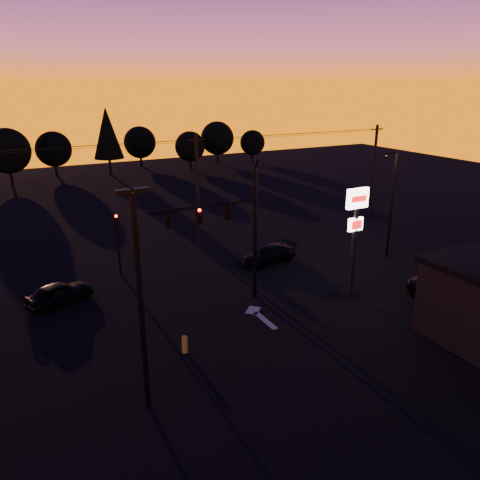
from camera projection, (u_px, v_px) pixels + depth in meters
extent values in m
plane|color=black|center=(267.00, 330.00, 25.18)|extent=(120.00, 120.00, 0.00)
cube|color=beige|center=(265.00, 320.00, 26.24)|extent=(0.35, 2.20, 0.01)
cube|color=beige|center=(253.00, 310.00, 27.42)|extent=(1.20, 1.20, 0.01)
cylinder|color=black|center=(255.00, 236.00, 27.92)|extent=(0.24, 0.24, 8.00)
cylinder|color=black|center=(256.00, 165.00, 26.57)|extent=(0.14, 0.52, 0.76)
cylinder|color=black|center=(204.00, 206.00, 25.78)|extent=(6.50, 0.16, 0.16)
cube|color=black|center=(228.00, 212.00, 26.58)|extent=(0.32, 0.22, 0.95)
sphere|color=black|center=(229.00, 206.00, 26.36)|extent=(0.18, 0.18, 0.18)
sphere|color=black|center=(229.00, 211.00, 26.46)|extent=(0.18, 0.18, 0.18)
sphere|color=black|center=(229.00, 217.00, 26.55)|extent=(0.18, 0.18, 0.18)
cube|color=black|center=(199.00, 216.00, 25.79)|extent=(0.32, 0.22, 0.95)
sphere|color=#FF0705|center=(200.00, 210.00, 25.57)|extent=(0.18, 0.18, 0.18)
sphere|color=black|center=(200.00, 215.00, 25.66)|extent=(0.18, 0.18, 0.18)
sphere|color=black|center=(200.00, 221.00, 25.76)|extent=(0.18, 0.18, 0.18)
cube|color=black|center=(168.00, 220.00, 24.99)|extent=(0.32, 0.22, 0.95)
sphere|color=black|center=(168.00, 214.00, 24.77)|extent=(0.18, 0.18, 0.18)
sphere|color=black|center=(168.00, 220.00, 24.87)|extent=(0.18, 0.18, 0.18)
sphere|color=black|center=(169.00, 225.00, 24.97)|extent=(0.18, 0.18, 0.18)
cube|color=black|center=(258.00, 257.00, 28.45)|extent=(0.22, 0.18, 0.28)
cylinder|color=black|center=(119.00, 250.00, 32.05)|extent=(0.14, 0.14, 3.60)
cube|color=black|center=(116.00, 220.00, 31.37)|extent=(0.30, 0.20, 0.90)
sphere|color=#FF0705|center=(116.00, 216.00, 31.17)|extent=(0.18, 0.18, 0.18)
sphere|color=black|center=(116.00, 220.00, 31.26)|extent=(0.18, 0.18, 0.18)
sphere|color=black|center=(117.00, 224.00, 31.35)|extent=(0.18, 0.18, 0.18)
cube|color=black|center=(141.00, 307.00, 17.92)|extent=(0.18, 0.18, 9.00)
cube|color=black|center=(122.00, 192.00, 16.31)|extent=(0.55, 0.30, 0.18)
cube|color=black|center=(142.00, 190.00, 16.62)|extent=(0.55, 0.30, 0.18)
cube|color=black|center=(354.00, 246.00, 28.50)|extent=(0.22, 0.22, 6.40)
cube|color=white|center=(358.00, 198.00, 27.54)|extent=(1.50, 0.25, 1.20)
cube|color=red|center=(359.00, 199.00, 27.42)|extent=(1.10, 0.02, 0.35)
cube|color=white|center=(355.00, 224.00, 28.05)|extent=(1.00, 0.22, 0.80)
cube|color=red|center=(357.00, 225.00, 27.94)|extent=(0.75, 0.02, 0.50)
cylinder|color=black|center=(392.00, 206.00, 34.69)|extent=(0.20, 0.20, 8.00)
cylinder|color=black|center=(391.00, 153.00, 33.17)|extent=(1.20, 0.14, 0.14)
cube|color=black|center=(385.00, 155.00, 32.92)|extent=(0.50, 0.22, 0.14)
plane|color=#FFB759|center=(385.00, 156.00, 32.95)|extent=(0.35, 0.35, 0.00)
cylinder|color=black|center=(198.00, 193.00, 36.36)|extent=(0.26, 0.26, 9.00)
cube|color=black|center=(196.00, 140.00, 35.05)|extent=(1.40, 0.10, 0.10)
cylinder|color=black|center=(373.00, 173.00, 44.30)|extent=(0.26, 0.26, 9.00)
cube|color=black|center=(377.00, 129.00, 42.98)|extent=(1.40, 0.10, 0.10)
cylinder|color=black|center=(72.00, 149.00, 30.60)|extent=(18.00, 0.02, 0.02)
cylinder|color=black|center=(71.00, 147.00, 31.08)|extent=(18.00, 0.02, 0.02)
cylinder|color=black|center=(69.00, 147.00, 31.60)|extent=(18.00, 0.02, 0.02)
cylinder|color=black|center=(300.00, 135.00, 38.53)|extent=(18.00, 0.02, 0.02)
cylinder|color=black|center=(296.00, 134.00, 39.02)|extent=(18.00, 0.02, 0.02)
cylinder|color=black|center=(292.00, 134.00, 39.54)|extent=(18.00, 0.02, 0.02)
cube|color=black|center=(440.00, 298.00, 25.78)|extent=(2.20, 0.05, 1.60)
cube|color=black|center=(476.00, 287.00, 27.11)|extent=(2.20, 0.05, 1.60)
cylinder|color=yellow|center=(185.00, 344.00, 23.02)|extent=(0.29, 0.29, 0.87)
cylinder|color=black|center=(12.00, 178.00, 60.75)|extent=(0.36, 0.36, 1.75)
sphere|color=black|center=(7.00, 151.00, 59.63)|extent=(5.77, 5.78, 5.78)
cylinder|color=black|center=(56.00, 170.00, 66.79)|extent=(0.36, 0.36, 1.50)
sphere|color=black|center=(54.00, 149.00, 65.82)|extent=(4.95, 4.95, 4.95)
cylinder|color=black|center=(110.00, 167.00, 67.21)|extent=(0.36, 0.36, 2.38)
cone|color=black|center=(107.00, 133.00, 65.69)|extent=(4.18, 4.18, 7.12)
cylinder|color=black|center=(141.00, 161.00, 74.19)|extent=(0.36, 0.36, 1.50)
sphere|color=black|center=(140.00, 142.00, 73.23)|extent=(4.95, 4.95, 4.95)
cylinder|color=black|center=(191.00, 165.00, 71.82)|extent=(0.36, 0.36, 1.38)
sphere|color=black|center=(190.00, 146.00, 70.94)|extent=(4.54, 4.54, 4.54)
cylinder|color=black|center=(218.00, 158.00, 76.94)|extent=(0.36, 0.36, 1.62)
sphere|color=black|center=(217.00, 138.00, 75.90)|extent=(5.36, 5.36, 5.36)
cylinder|color=black|center=(252.00, 158.00, 78.81)|extent=(0.36, 0.36, 1.25)
sphere|color=black|center=(252.00, 143.00, 78.01)|extent=(4.12, 4.12, 4.12)
imported|color=black|center=(60.00, 293.00, 28.07)|extent=(4.34, 3.11, 1.37)
imported|color=black|center=(269.00, 254.00, 34.55)|extent=(4.50, 2.29, 1.25)
imported|color=black|center=(453.00, 293.00, 27.95)|extent=(3.17, 5.49, 1.44)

